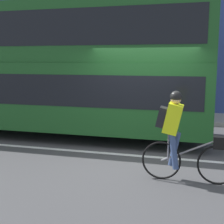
{
  "coord_description": "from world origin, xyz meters",
  "views": [
    {
      "loc": [
        1.18,
        -6.66,
        2.23
      ],
      "look_at": [
        -0.68,
        0.27,
        1.02
      ],
      "focal_mm": 50.0,
      "sensor_mm": 36.0,
      "label": 1
    }
  ],
  "objects_px": {
    "bus": "(19,64)",
    "cyclist_on_bike": "(180,134)",
    "street_sign_post": "(57,76)",
    "trash_bin": "(185,106)"
  },
  "relations": [
    {
      "from": "bus",
      "to": "cyclist_on_bike",
      "type": "distance_m",
      "value": 5.86
    },
    {
      "from": "bus",
      "to": "street_sign_post",
      "type": "relative_size",
      "value": 4.38
    },
    {
      "from": "bus",
      "to": "cyclist_on_bike",
      "type": "bearing_deg",
      "value": -29.89
    },
    {
      "from": "cyclist_on_bike",
      "to": "trash_bin",
      "type": "height_order",
      "value": "cyclist_on_bike"
    },
    {
      "from": "cyclist_on_bike",
      "to": "trash_bin",
      "type": "xyz_separation_m",
      "value": [
        -0.13,
        6.02,
        -0.35
      ]
    },
    {
      "from": "cyclist_on_bike",
      "to": "trash_bin",
      "type": "distance_m",
      "value": 6.03
    },
    {
      "from": "bus",
      "to": "street_sign_post",
      "type": "distance_m",
      "value": 3.2
    },
    {
      "from": "street_sign_post",
      "to": "bus",
      "type": "bearing_deg",
      "value": -86.2
    },
    {
      "from": "bus",
      "to": "cyclist_on_bike",
      "type": "xyz_separation_m",
      "value": [
        4.97,
        -2.86,
        -1.18
      ]
    },
    {
      "from": "bus",
      "to": "trash_bin",
      "type": "height_order",
      "value": "bus"
    }
  ]
}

